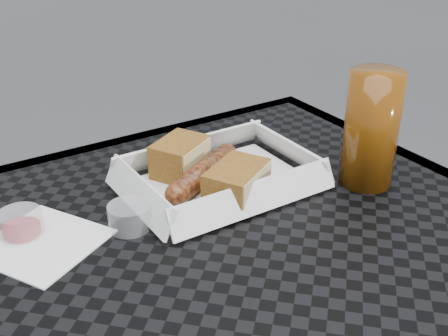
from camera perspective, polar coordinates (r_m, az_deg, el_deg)
name	(u,v)px	position (r m, az deg, el deg)	size (l,w,h in m)	color
food_tray	(220,184)	(0.75, -0.41, -1.60)	(0.22, 0.15, 0.00)	white
bratwurst	(203,173)	(0.74, -2.14, -0.50)	(0.14, 0.09, 0.03)	brown
bread_near	(180,157)	(0.77, -4.50, 1.13)	(0.08, 0.05, 0.05)	brown
bread_far	(237,182)	(0.71, 1.29, -1.47)	(0.08, 0.06, 0.04)	brown
veg_garnish	(274,187)	(0.74, 5.15, -1.94)	(0.03, 0.03, 0.00)	#F23A0A
napkin	(42,243)	(0.67, -17.99, -7.27)	(0.12, 0.12, 0.00)	white
condiment_cup_sauce	(21,224)	(0.68, -19.95, -5.36)	(0.05, 0.05, 0.03)	maroon
condiment_cup_empty	(129,217)	(0.67, -9.59, -4.90)	(0.05, 0.05, 0.03)	silver
drink_glass	(371,129)	(0.75, 14.74, 3.85)	(0.07, 0.07, 0.16)	#572C07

